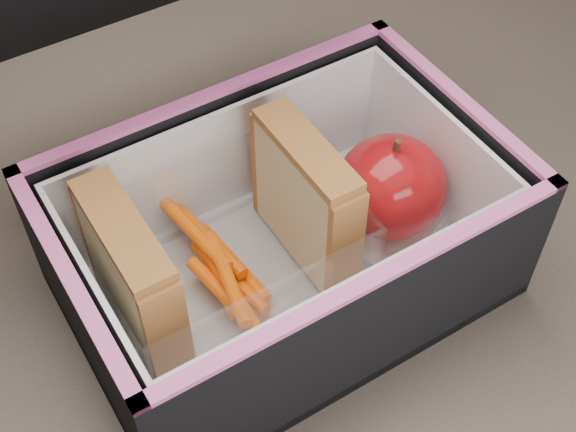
{
  "coord_description": "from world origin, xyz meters",
  "views": [
    {
      "loc": [
        -0.26,
        -0.32,
        1.25
      ],
      "look_at": [
        -0.07,
        -0.0,
        0.81
      ],
      "focal_mm": 50.0,
      "sensor_mm": 36.0,
      "label": 1
    }
  ],
  "objects": [
    {
      "name": "sandwich_right",
      "position": [
        -0.05,
        -0.0,
        0.82
      ],
      "size": [
        0.03,
        0.1,
        0.11
      ],
      "color": "beige",
      "rests_on": "plastic_tub"
    },
    {
      "name": "kitchen_table",
      "position": [
        0.0,
        0.0,
        0.66
      ],
      "size": [
        1.2,
        0.8,
        0.75
      ],
      "color": "brown",
      "rests_on": "ground"
    },
    {
      "name": "plastic_tub",
      "position": [
        -0.12,
        -0.0,
        0.8
      ],
      "size": [
        0.18,
        0.13,
        0.07
      ],
      "primitive_type": null,
      "color": "white",
      "rests_on": "lunch_bag"
    },
    {
      "name": "sandwich_left",
      "position": [
        -0.19,
        -0.0,
        0.82
      ],
      "size": [
        0.03,
        0.1,
        0.11
      ],
      "color": "beige",
      "rests_on": "plastic_tub"
    },
    {
      "name": "carrot_sticks",
      "position": [
        -0.12,
        0.0,
        0.78
      ],
      "size": [
        0.04,
        0.14,
        0.03
      ],
      "color": "#FF6300",
      "rests_on": "plastic_tub"
    },
    {
      "name": "lunch_bag",
      "position": [
        -0.08,
        -0.01,
        0.82
      ],
      "size": [
        0.31,
        0.33,
        0.27
      ],
      "color": "black",
      "rests_on": "kitchen_table"
    },
    {
      "name": "red_apple",
      "position": [
        0.01,
        -0.02,
        0.81
      ],
      "size": [
        0.1,
        0.1,
        0.09
      ],
      "rotation": [
        0.0,
        0.0,
        -0.26
      ],
      "color": "maroon",
      "rests_on": "paper_napkin"
    },
    {
      "name": "paper_napkin",
      "position": [
        0.01,
        -0.02,
        0.77
      ],
      "size": [
        0.1,
        0.1,
        0.01
      ],
      "primitive_type": "cube",
      "rotation": [
        0.0,
        0.0,
        0.41
      ],
      "color": "white",
      "rests_on": "lunch_bag"
    }
  ]
}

